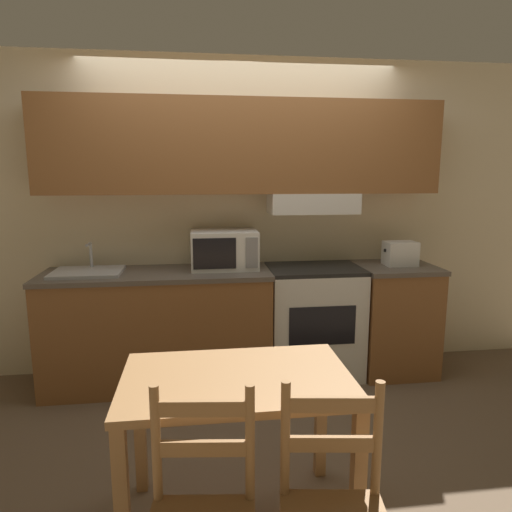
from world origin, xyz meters
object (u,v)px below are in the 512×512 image
at_px(toaster, 400,253).
at_px(dining_table, 237,400).
at_px(microwave, 224,249).
at_px(sink_basin, 88,271).
at_px(stove_range, 313,321).

relative_size(toaster, dining_table, 0.25).
xyz_separation_m(microwave, sink_basin, (-1.03, -0.08, -0.13)).
xyz_separation_m(toaster, dining_table, (-1.47, -1.55, -0.37)).
bearing_deg(sink_basin, stove_range, 0.45).
xyz_separation_m(sink_basin, dining_table, (0.98, -1.55, -0.29)).
xyz_separation_m(microwave, dining_table, (-0.05, -1.63, -0.43)).
bearing_deg(toaster, microwave, 176.78).
xyz_separation_m(stove_range, sink_basin, (-1.75, -0.01, 0.47)).
bearing_deg(dining_table, stove_range, 63.96).
relative_size(microwave, toaster, 1.97).
bearing_deg(dining_table, microwave, 88.39).
relative_size(microwave, sink_basin, 1.02).
bearing_deg(microwave, stove_range, -5.26).
bearing_deg(microwave, sink_basin, -175.55).
xyz_separation_m(stove_range, dining_table, (-0.76, -1.56, 0.17)).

